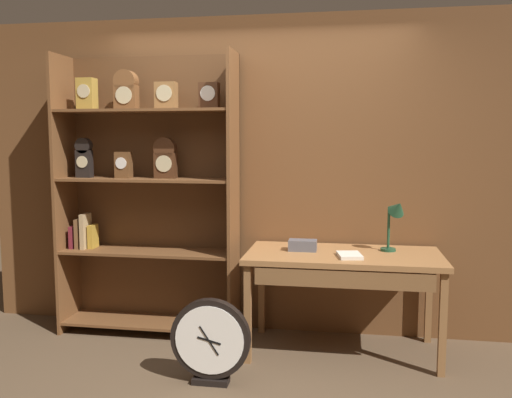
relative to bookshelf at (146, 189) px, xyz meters
The scene contains 7 objects.
back_wood_panel 0.95m from the bookshelf, 14.21° to the left, with size 4.80×0.05×2.60m, color brown.
bookshelf is the anchor object (origin of this frame).
workbench 1.71m from the bookshelf, ahead, with size 1.44×0.73×0.76m.
desk_lamp 2.00m from the bookshelf, ahead, with size 0.20×0.20×0.42m.
toolbox_small 1.37m from the bookshelf, ahead, with size 0.21×0.12×0.08m, color #595960.
open_repair_manual 1.74m from the bookshelf, 11.24° to the right, with size 0.16×0.22×0.03m, color silver.
round_clock_large 1.48m from the bookshelf, 49.17° to the right, with size 0.53×0.11×0.57m.
Camera 1 is at (0.72, -3.08, 1.60)m, focal length 37.83 mm.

